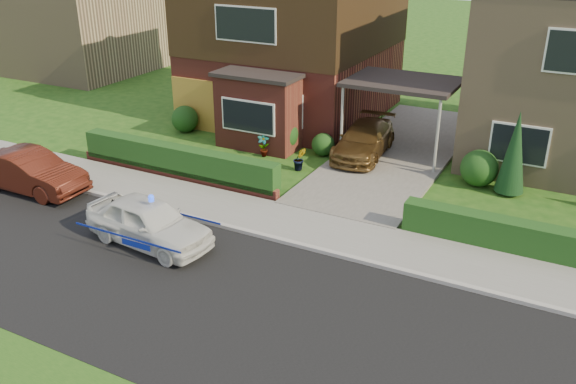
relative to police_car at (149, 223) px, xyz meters
The scene contains 23 objects.
ground 3.99m from the police_car, 20.71° to the right, with size 120.00×120.00×0.00m, color #1C4813.
road 3.99m from the police_car, 20.71° to the right, with size 60.00×6.00×0.02m, color black.
kerb 4.08m from the police_car, 24.23° to the left, with size 60.00×0.16×0.12m, color #9E9993.
sidewalk 4.61m from the police_car, 36.32° to the left, with size 60.00×2.00×0.10m, color slate.
driveway 10.30m from the police_car, 69.03° to the left, with size 3.80×12.00×0.12m, color #666059.
house_left 13.08m from the police_car, 99.53° to the left, with size 7.50×9.53×7.25m.
carport_link 10.45m from the police_car, 68.94° to the left, with size 3.80×3.00×2.77m.
garage_door 9.72m from the police_car, 118.05° to the left, with size 2.20×0.10×2.10m, color olive.
dwarf_wall 4.47m from the police_car, 118.45° to the left, with size 7.70×0.25×0.36m, color maroon.
hedge_left 4.62m from the police_car, 117.56° to the left, with size 7.50×0.55×0.90m, color #123914.
hedge_right 10.29m from the police_car, 22.65° to the left, with size 7.50×0.55×0.80m, color #123914.
shrub_left_far 9.43m from the police_car, 120.72° to the left, with size 1.08×1.08×1.08m, color #123914.
shrub_left_mid 7.91m from the police_car, 92.30° to the left, with size 1.32×1.32×1.32m, color #123914.
shrub_left_near 8.31m from the police_car, 81.12° to the left, with size 0.84×0.84×0.84m, color #123914.
shrub_right_near 10.56m from the police_car, 49.32° to the left, with size 1.20×1.20×1.20m, color #123914.
conifer_a 11.12m from the police_car, 44.73° to the left, with size 0.90×0.90×2.60m, color black.
neighbour_left 21.99m from the police_car, 138.16° to the left, with size 6.50×7.00×5.20m, color #9B7E5F.
police_car is the anchor object (origin of this frame).
driveway_car 9.06m from the police_car, 72.78° to the left, with size 1.59×3.91×1.13m, color brown.
street_car 5.67m from the police_car, 169.76° to the left, with size 3.92×1.37×1.29m, color #44170E.
potted_plant_a 7.10m from the police_car, 94.66° to the left, with size 0.44×0.30×0.84m, color gray.
potted_plant_b 6.61m from the police_car, 79.69° to the left, with size 0.44×0.36×0.81m, color gray.
potted_plant_c 4.69m from the police_car, 79.97° to the left, with size 0.39×0.39×0.70m, color gray.
Camera 1 is at (6.17, -9.55, 7.87)m, focal length 38.00 mm.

